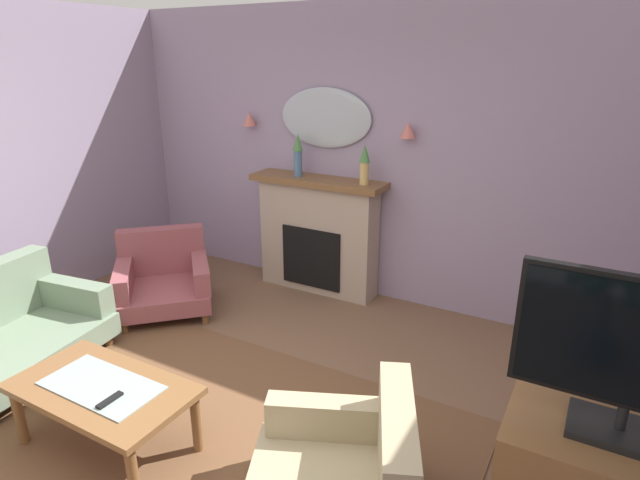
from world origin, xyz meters
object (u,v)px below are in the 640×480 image
coffee_table (103,394)px  armchair_in_corner (345,475)px  tv_remote (110,401)px  tv_flatscreen (636,356)px  wall_sconce_left (249,119)px  armchair_near_fireplace (163,277)px  mantel_vase_right (365,162)px  mantel_vase_centre (298,153)px  wall_sconce_right (408,130)px  fireplace (318,236)px  wall_mirror (325,118)px

coffee_table → armchair_in_corner: size_ratio=1.03×
tv_remote → tv_flatscreen: size_ratio=0.19×
wall_sconce_left → armchair_near_fireplace: (-0.21, -1.16, -1.35)m
mantel_vase_right → armchair_in_corner: bearing=-66.8°
armchair_near_fireplace → tv_flatscreen: (3.67, -1.21, 0.94)m
armchair_near_fireplace → tv_flatscreen: size_ratio=1.36×
mantel_vase_centre → tv_remote: 2.87m
wall_sconce_right → fireplace: bearing=-173.8°
mantel_vase_right → tv_flatscreen: bearing=-46.8°
wall_sconce_right → armchair_near_fireplace: wall_sconce_right is taller
wall_sconce_left → wall_sconce_right: bearing=0.0°
mantel_vase_centre → fireplace: bearing=8.1°
mantel_vase_right → wall_sconce_left: (-1.35, 0.12, 0.30)m
tv_flatscreen → fireplace: bearing=138.9°
wall_sconce_left → coffee_table: size_ratio=0.13×
wall_mirror → wall_sconce_right: bearing=-3.4°
mantel_vase_right → tv_remote: bearing=-96.3°
fireplace → mantel_vase_centre: (-0.20, -0.03, 0.81)m
wall_sconce_left → armchair_in_corner: bearing=-46.6°
fireplace → armchair_in_corner: bearing=-57.7°
mantel_vase_centre → armchair_in_corner: (1.72, -2.39, -1.08)m
mantel_vase_right → wall_sconce_right: bearing=18.9°
mantel_vase_right → coffee_table: 2.82m
wall_sconce_right → coffee_table: wall_sconce_right is taller
mantel_vase_centre → mantel_vase_right: 0.70m
wall_mirror → armchair_near_fireplace: (-1.06, -1.21, -1.40)m
fireplace → wall_sconce_left: (-0.85, 0.09, 1.09)m
armchair_near_fireplace → armchair_in_corner: bearing=-27.5°
mantel_vase_right → tv_remote: mantel_vase_right is taller
tv_remote → fireplace: bearing=94.3°
mantel_vase_right → tv_flatscreen: (2.11, -2.25, -0.12)m
mantel_vase_centre → tv_flatscreen: mantel_vase_centre is taller
tv_remote → tv_flatscreen: bearing=10.1°
wall_sconce_left → tv_flatscreen: (3.46, -2.37, -0.41)m
mantel_vase_right → tv_flatscreen: 3.09m
wall_sconce_right → armchair_near_fireplace: (-1.91, -1.16, -1.35)m
mantel_vase_centre → armchair_near_fireplace: bearing=-129.6°
wall_sconce_left → tv_remote: 3.23m
wall_sconce_right → wall_sconce_left: bearing=180.0°
wall_sconce_left → armchair_near_fireplace: wall_sconce_left is taller
wall_mirror → armchair_near_fireplace: bearing=-131.2°
wall_sconce_right → mantel_vase_right: bearing=-161.1°
wall_mirror → wall_sconce_left: bearing=-176.6°
mantel_vase_centre → armchair_near_fireplace: mantel_vase_centre is taller
fireplace → armchair_in_corner: 2.87m
fireplace → mantel_vase_right: (0.50, -0.03, 0.79)m
mantel_vase_centre → tv_remote: (0.41, -2.68, -0.93)m
wall_mirror → coffee_table: wall_mirror is taller
wall_sconce_left → coffee_table: 3.13m
mantel_vase_centre → wall_sconce_left: (-0.65, 0.12, 0.27)m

